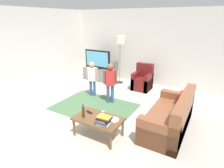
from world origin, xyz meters
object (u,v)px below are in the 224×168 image
object	(u,v)px
coffee_table	(98,120)
book_stack	(104,120)
tv_remote	(89,112)
tv	(97,59)
bottle	(83,112)
couch	(172,118)
child_center	(110,80)
soda_can	(103,114)
tv_stand	(98,74)
armchair	(143,81)
child_near_tv	(92,76)
floor_lamp	(120,42)
plate	(114,120)

from	to	relation	value
coffee_table	book_stack	bearing A→B (deg)	-29.88
book_stack	tv_remote	bearing A→B (deg)	156.49
tv	bottle	size ratio (longest dim) A/B	3.64
couch	book_stack	world-z (taller)	couch
tv	bottle	distance (m)	3.70
couch	book_stack	distance (m)	1.57
coffee_table	child_center	bearing A→B (deg)	112.03
child_center	soda_can	bearing A→B (deg)	-64.62
tv	tv_stand	bearing A→B (deg)	90.00
child_center	soda_can	world-z (taller)	child_center
armchair	child_near_tv	size ratio (longest dim) A/B	0.81
bottle	coffee_table	bearing A→B (deg)	23.20
child_near_tv	coffee_table	size ratio (longest dim) A/B	1.12
tv	floor_lamp	world-z (taller)	floor_lamp
coffee_table	couch	bearing A→B (deg)	38.28
child_near_tv	plate	world-z (taller)	child_near_tv
bottle	soda_can	size ratio (longest dim) A/B	2.52
tv	armchair	distance (m)	1.99
couch	armchair	size ratio (longest dim) A/B	2.00
child_center	floor_lamp	bearing A→B (deg)	109.26
tv_stand	plate	bearing A→B (deg)	-50.82
couch	floor_lamp	xyz separation A→B (m)	(-2.50, 2.23, 1.25)
coffee_table	tv	bearing A→B (deg)	124.60
floor_lamp	coffee_table	distance (m)	3.66
child_near_tv	book_stack	distance (m)	2.42
coffee_table	plate	bearing A→B (deg)	17.34
armchair	book_stack	world-z (taller)	armchair
tv	child_center	xyz separation A→B (m)	(1.50, -1.54, -0.14)
soda_can	plate	size ratio (longest dim) A/B	0.55
child_center	plate	bearing A→B (deg)	-56.71
coffee_table	soda_can	xyz separation A→B (m)	(0.05, 0.12, 0.11)
bottle	soda_can	world-z (taller)	bottle
floor_lamp	book_stack	bearing A→B (deg)	-66.91
tv_stand	armchair	xyz separation A→B (m)	(1.92, -0.04, 0.05)
couch	plate	world-z (taller)	couch
child_center	coffee_table	xyz separation A→B (m)	(0.62, -1.53, -0.34)
child_near_tv	soda_can	xyz separation A→B (m)	(1.42, -1.57, -0.19)
armchair	child_near_tv	world-z (taller)	child_near_tv
floor_lamp	bottle	distance (m)	3.63
floor_lamp	child_center	size ratio (longest dim) A/B	1.50
book_stack	plate	bearing A→B (deg)	65.83
armchair	tv_remote	bearing A→B (deg)	-91.87
floor_lamp	book_stack	size ratio (longest dim) A/B	6.00
tv	plate	size ratio (longest dim) A/B	5.00
bottle	child_near_tv	bearing A→B (deg)	121.08
tv_stand	plate	size ratio (longest dim) A/B	5.45
tv_stand	bottle	world-z (taller)	bottle
coffee_table	bottle	xyz separation A→B (m)	(-0.28, -0.12, 0.18)
tv_remote	plate	size ratio (longest dim) A/B	0.77
tv	plate	xyz separation A→B (m)	(2.44, -2.97, -0.42)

